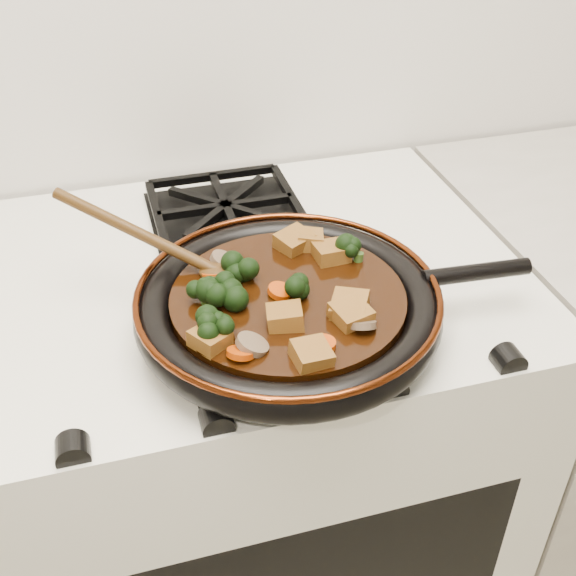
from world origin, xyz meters
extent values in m
cube|color=white|center=(0.00, 1.69, 0.45)|extent=(0.76, 0.60, 0.90)
cylinder|color=black|center=(0.02, 1.54, 0.93)|extent=(0.34, 0.34, 0.01)
torus|color=black|center=(0.02, 1.54, 0.94)|extent=(0.37, 0.37, 0.04)
torus|color=#4E1F0B|center=(0.02, 1.54, 0.96)|extent=(0.37, 0.37, 0.01)
cylinder|color=black|center=(0.26, 1.52, 0.96)|extent=(0.14, 0.03, 0.02)
cylinder|color=black|center=(0.02, 1.54, 0.95)|extent=(0.28, 0.28, 0.02)
cube|color=brown|center=(0.00, 1.49, 0.97)|extent=(0.05, 0.05, 0.03)
cube|color=brown|center=(-0.09, 1.47, 0.97)|extent=(0.05, 0.05, 0.02)
cube|color=brown|center=(0.07, 1.47, 0.97)|extent=(0.05, 0.05, 0.03)
cube|color=brown|center=(0.07, 1.64, 0.97)|extent=(0.05, 0.05, 0.03)
cube|color=brown|center=(0.05, 1.64, 0.97)|extent=(0.06, 0.06, 0.03)
cube|color=brown|center=(0.09, 1.60, 0.97)|extent=(0.04, 0.04, 0.03)
cube|color=brown|center=(0.01, 1.42, 0.97)|extent=(0.04, 0.04, 0.03)
cube|color=brown|center=(0.08, 1.48, 0.97)|extent=(0.06, 0.06, 0.03)
cylinder|color=#BD3A05|center=(-0.06, 1.56, 0.96)|extent=(0.03, 0.03, 0.02)
cylinder|color=#BD3A05|center=(0.03, 1.44, 0.96)|extent=(0.03, 0.03, 0.01)
cylinder|color=#BD3A05|center=(-0.06, 1.45, 0.96)|extent=(0.03, 0.03, 0.02)
cylinder|color=#BD3A05|center=(-0.06, 1.60, 0.96)|extent=(0.03, 0.03, 0.02)
cylinder|color=#BD3A05|center=(0.01, 1.54, 0.96)|extent=(0.03, 0.03, 0.02)
cylinder|color=brown|center=(-0.05, 1.45, 0.97)|extent=(0.04, 0.04, 0.02)
cylinder|color=brown|center=(0.08, 1.45, 0.97)|extent=(0.04, 0.04, 0.02)
cylinder|color=brown|center=(-0.05, 1.62, 0.97)|extent=(0.04, 0.04, 0.02)
ellipsoid|color=#41280E|center=(-0.05, 1.60, 0.96)|extent=(0.07, 0.07, 0.02)
cylinder|color=#41280E|center=(-0.14, 1.66, 1.00)|extent=(0.02, 0.02, 0.24)
camera|label=1|loc=(-0.17, 0.87, 1.48)|focal=45.00mm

